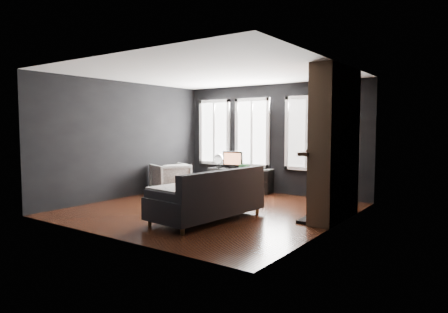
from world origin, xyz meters
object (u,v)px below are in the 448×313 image
Objects in this scene: sofa at (207,194)px; mug at (255,167)px; monitor at (233,159)px; book at (266,165)px; mantel_vase at (331,144)px; media_console at (241,180)px; armchair at (170,177)px.

mug is at bearing 110.26° from sofa.
monitor is 0.89m from book.
mantel_vase is (2.36, -1.15, 0.67)m from mug.
sofa reaches higher than mug.
book reaches higher than media_console.
armchair is 0.49× the size of media_console.
monitor reaches higher than mug.
media_console is at bearing 162.73° from armchair.
mantel_vase reaches higher than mug.
mantel_vase is (1.59, 1.78, 0.85)m from sofa.
sofa is 3.17m from book.
mug is at bearing -5.66° from monitor.
media_console is 7.01× the size of book.
sofa is 16.79× the size of mug.
monitor is (-0.22, -0.05, 0.54)m from media_console.
armchair is 2.11m from mug.
book is at bearing 41.53° from mug.
monitor is (0.99, 1.29, 0.41)m from armchair.
media_console is at bearing 156.96° from mantel_vase.
armchair is 3.45× the size of book.
mantel_vase is at bearing 53.84° from sofa.
armchair is at bearing -134.34° from monitor.
book is 2.60m from mantel_vase.
armchair is at bearing -141.67° from mug.
mantel_vase is at bearing -29.89° from media_console.
mantel_vase is at bearing -31.66° from book.
monitor reaches higher than armchair.
mantel_vase reaches higher than sofa.
monitor is at bearing 167.13° from armchair.
media_console is 0.78m from book.
armchair is 4.54× the size of mantel_vase.
mantel_vase is at bearing 116.77° from armchair.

